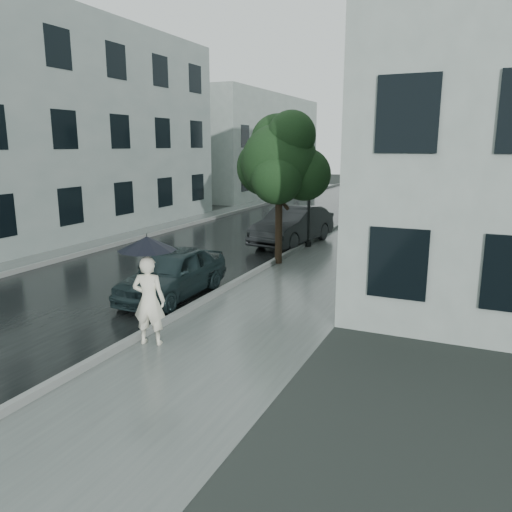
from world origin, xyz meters
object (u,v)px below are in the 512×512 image
at_px(street_tree, 280,161).
at_px(lamp_post, 306,177).
at_px(car_far, 293,225).
at_px(pedestrian, 149,301).
at_px(car_near, 173,273).

xyz_separation_m(street_tree, lamp_post, (-0.14, 3.09, -0.71)).
xyz_separation_m(lamp_post, car_far, (-0.61, 0.29, -2.00)).
distance_m(lamp_post, car_far, 2.11).
xyz_separation_m(pedestrian, lamp_post, (-0.39, 10.96, 1.85)).
distance_m(car_near, car_far, 8.30).
distance_m(street_tree, car_far, 4.40).
bearing_deg(car_far, lamp_post, -17.49).
bearing_deg(car_far, car_near, -84.59).
bearing_deg(lamp_post, pedestrian, -93.57).
height_order(pedestrian, car_near, pedestrian).
relative_size(lamp_post, car_near, 1.25).
xyz_separation_m(pedestrian, car_far, (-1.00, 11.25, -0.15)).
relative_size(lamp_post, car_far, 1.04).
xyz_separation_m(pedestrian, street_tree, (-0.25, 7.86, 2.56)).
xyz_separation_m(street_tree, car_far, (-0.75, 3.38, -2.71)).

